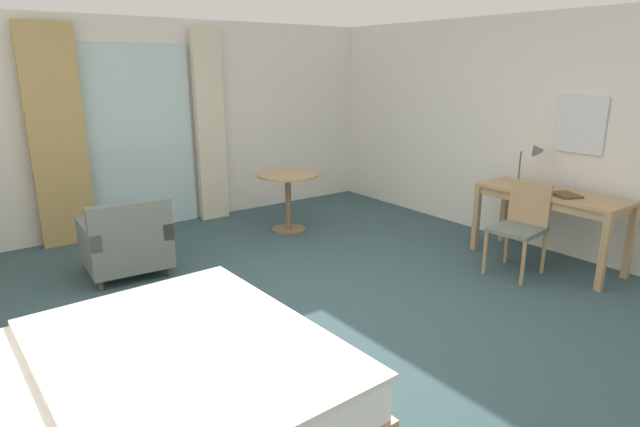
{
  "coord_description": "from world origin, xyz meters",
  "views": [
    {
      "loc": [
        -2.36,
        -3.17,
        1.99
      ],
      "look_at": [
        0.09,
        0.16,
        0.82
      ],
      "focal_mm": 29.56,
      "sensor_mm": 36.0,
      "label": 1
    }
  ],
  "objects_px": {
    "writing_desk": "(551,201)",
    "closed_book": "(565,195)",
    "round_cafe_table": "(288,188)",
    "bed": "(110,416)",
    "desk_lamp": "(532,155)",
    "desk_chair": "(521,222)",
    "armchair_by_window": "(127,243)"
  },
  "relations": [
    {
      "from": "closed_book",
      "to": "round_cafe_table",
      "type": "relative_size",
      "value": 0.36
    },
    {
      "from": "writing_desk",
      "to": "armchair_by_window",
      "type": "bearing_deg",
      "value": 147.99
    },
    {
      "from": "bed",
      "to": "desk_lamp",
      "type": "xyz_separation_m",
      "value": [
        4.59,
        0.66,
        0.78
      ]
    },
    {
      "from": "desk_lamp",
      "to": "round_cafe_table",
      "type": "xyz_separation_m",
      "value": [
        -1.69,
        2.16,
        -0.53
      ]
    },
    {
      "from": "bed",
      "to": "armchair_by_window",
      "type": "relative_size",
      "value": 2.86
    },
    {
      "from": "writing_desk",
      "to": "desk_chair",
      "type": "relative_size",
      "value": 1.61
    },
    {
      "from": "desk_chair",
      "to": "desk_lamp",
      "type": "xyz_separation_m",
      "value": [
        0.58,
        0.33,
        0.56
      ]
    },
    {
      "from": "bed",
      "to": "round_cafe_table",
      "type": "relative_size",
      "value": 2.97
    },
    {
      "from": "writing_desk",
      "to": "round_cafe_table",
      "type": "height_order",
      "value": "writing_desk"
    },
    {
      "from": "writing_desk",
      "to": "closed_book",
      "type": "height_order",
      "value": "closed_book"
    },
    {
      "from": "bed",
      "to": "writing_desk",
      "type": "height_order",
      "value": "bed"
    },
    {
      "from": "armchair_by_window",
      "to": "bed",
      "type": "bearing_deg",
      "value": -108.53
    },
    {
      "from": "desk_chair",
      "to": "round_cafe_table",
      "type": "distance_m",
      "value": 2.72
    },
    {
      "from": "bed",
      "to": "closed_book",
      "type": "relative_size",
      "value": 8.25
    },
    {
      "from": "desk_chair",
      "to": "round_cafe_table",
      "type": "xyz_separation_m",
      "value": [
        -1.1,
        2.48,
        0.03
      ]
    },
    {
      "from": "desk_chair",
      "to": "closed_book",
      "type": "relative_size",
      "value": 3.3
    },
    {
      "from": "round_cafe_table",
      "to": "desk_lamp",
      "type": "bearing_deg",
      "value": -51.99
    },
    {
      "from": "writing_desk",
      "to": "armchair_by_window",
      "type": "xyz_separation_m",
      "value": [
        -3.58,
        2.24,
        -0.35
      ]
    },
    {
      "from": "writing_desk",
      "to": "desk_lamp",
      "type": "relative_size",
      "value": 3.12
    },
    {
      "from": "desk_chair",
      "to": "round_cafe_table",
      "type": "relative_size",
      "value": 1.19
    },
    {
      "from": "desk_lamp",
      "to": "closed_book",
      "type": "distance_m",
      "value": 0.65
    },
    {
      "from": "bed",
      "to": "desk_lamp",
      "type": "distance_m",
      "value": 4.7
    },
    {
      "from": "bed",
      "to": "round_cafe_table",
      "type": "distance_m",
      "value": 4.05
    },
    {
      "from": "writing_desk",
      "to": "round_cafe_table",
      "type": "bearing_deg",
      "value": 121.44
    },
    {
      "from": "desk_chair",
      "to": "bed",
      "type": "bearing_deg",
      "value": -175.22
    },
    {
      "from": "bed",
      "to": "closed_book",
      "type": "height_order",
      "value": "bed"
    },
    {
      "from": "writing_desk",
      "to": "round_cafe_table",
      "type": "xyz_separation_m",
      "value": [
        -1.54,
        2.51,
        -0.13
      ]
    },
    {
      "from": "writing_desk",
      "to": "closed_book",
      "type": "bearing_deg",
      "value": -111.68
    },
    {
      "from": "armchair_by_window",
      "to": "round_cafe_table",
      "type": "distance_m",
      "value": 2.08
    },
    {
      "from": "writing_desk",
      "to": "round_cafe_table",
      "type": "relative_size",
      "value": 1.91
    },
    {
      "from": "bed",
      "to": "desk_lamp",
      "type": "height_order",
      "value": "desk_lamp"
    },
    {
      "from": "writing_desk",
      "to": "armchair_by_window",
      "type": "height_order",
      "value": "armchair_by_window"
    }
  ]
}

